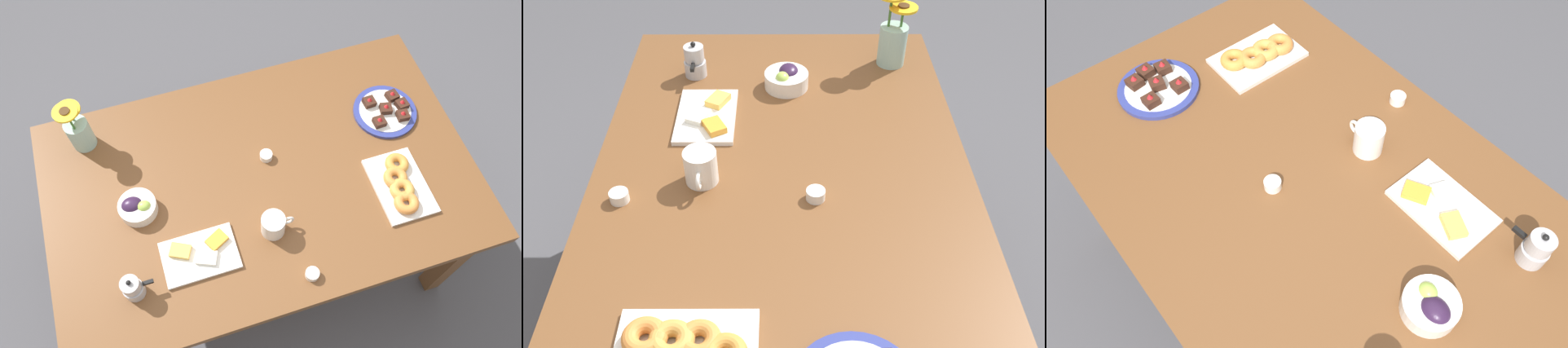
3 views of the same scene
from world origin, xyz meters
The scene contains 10 objects.
ground_plane centered at (0.00, 0.00, 0.00)m, with size 6.00×6.00×0.00m, color #4C4C51.
dining_table centered at (0.00, 0.00, 0.65)m, with size 1.60×1.00×0.74m.
coffee_mug centered at (-0.02, -0.21, 0.79)m, with size 0.12×0.08×0.09m.
grape_bowl centered at (-0.46, 0.01, 0.77)m, with size 0.14×0.14×0.07m.
cheese_platter centered at (-0.29, -0.22, 0.75)m, with size 0.26×0.17×0.03m.
croissant_platter centered at (0.48, -0.19, 0.76)m, with size 0.19×0.28×0.05m.
jam_cup_honey centered at (0.05, 0.08, 0.76)m, with size 0.05×0.05×0.03m.
jam_cup_berry centered at (0.05, -0.40, 0.76)m, with size 0.05×0.05×0.03m.
flower_vase centered at (-0.60, 0.36, 0.83)m, with size 0.09×0.13×0.25m.
moka_pot centered at (-0.53, -0.28, 0.79)m, with size 0.11×0.07×0.12m.
Camera 2 is at (1.09, -0.00, 1.75)m, focal length 40.00 mm.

